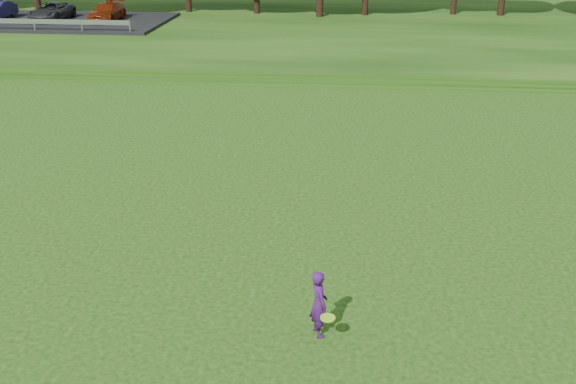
{
  "coord_description": "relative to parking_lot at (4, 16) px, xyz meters",
  "views": [
    {
      "loc": [
        1.02,
        -11.35,
        7.7
      ],
      "look_at": [
        -0.42,
        3.25,
        1.3
      ],
      "focal_mm": 40.0,
      "sensor_mm": 36.0,
      "label": 1
    }
  ],
  "objects": [
    {
      "name": "woman",
      "position": [
        24.07,
        -33.56,
        -0.33
      ],
      "size": [
        0.6,
        0.85,
        1.41
      ],
      "color": "#4A176A",
      "rests_on": "ground"
    },
    {
      "name": "walking_path",
      "position": [
        23.49,
        -12.81,
        -1.01
      ],
      "size": [
        130.0,
        1.6,
        0.04
      ],
      "primitive_type": "cube",
      "color": "gray",
      "rests_on": "ground"
    },
    {
      "name": "berm",
      "position": [
        23.49,
        1.19,
        -0.73
      ],
      "size": [
        130.0,
        30.0,
        0.6
      ],
      "primitive_type": "cube",
      "color": "#143D0B",
      "rests_on": "ground"
    },
    {
      "name": "parking_lot",
      "position": [
        0.0,
        0.0,
        0.0
      ],
      "size": [
        24.0,
        9.0,
        1.38
      ],
      "color": "black",
      "rests_on": "berm"
    },
    {
      "name": "ground",
      "position": [
        23.49,
        -32.81,
        -1.03
      ],
      "size": [
        140.0,
        140.0,
        0.0
      ],
      "primitive_type": "plane",
      "color": "#143D0B",
      "rests_on": "ground"
    }
  ]
}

